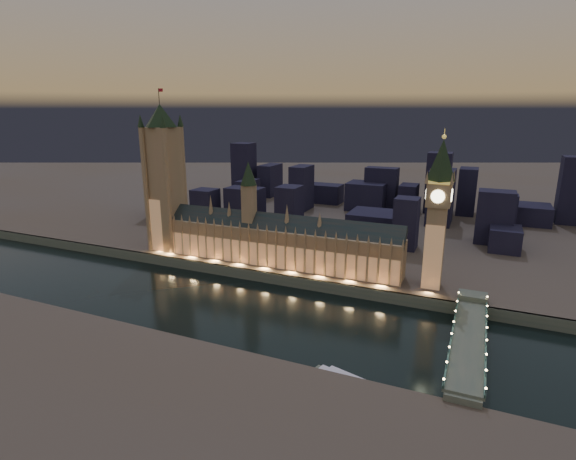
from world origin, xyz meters
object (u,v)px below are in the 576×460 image
at_px(river_boat, 346,381).
at_px(elizabeth_tower, 438,202).
at_px(victoria_tower, 164,172).
at_px(westminster_bridge, 468,340).
at_px(palace_of_westminster, 272,240).

bearing_deg(river_boat, elizabeth_tower, 78.69).
xyz_separation_m(victoria_tower, river_boat, (194.01, -119.93, -72.17)).
bearing_deg(river_boat, westminster_bridge, 47.17).
height_order(elizabeth_tower, westminster_bridge, elizabeth_tower).
bearing_deg(palace_of_westminster, victoria_tower, 179.89).
bearing_deg(victoria_tower, elizabeth_tower, -0.00).
relative_size(elizabeth_tower, river_boat, 2.71).
relative_size(westminster_bridge, river_boat, 2.93).
height_order(palace_of_westminster, river_boat, palace_of_westminster).
distance_m(palace_of_westminster, victoria_tower, 109.00).
distance_m(victoria_tower, elizabeth_tower, 218.13).
distance_m(palace_of_westminster, river_boat, 155.37).
distance_m(victoria_tower, westminster_bridge, 262.08).
relative_size(palace_of_westminster, victoria_tower, 1.53).
bearing_deg(palace_of_westminster, river_boat, -51.33).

